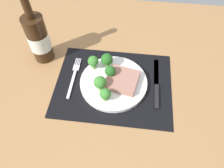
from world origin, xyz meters
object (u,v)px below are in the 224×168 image
Objects in this scene: fork at (74,77)px; steak at (122,80)px; plate at (114,82)px; wine_bottle at (38,38)px; knife at (156,86)px.

steak is at bearing -6.58° from fork.
wine_bottle reaches higher than plate.
knife reaches higher than fork.
fork is 0.83× the size of knife.
fork is at bearing 175.94° from steak.
wine_bottle is (-14.12, 9.14, 9.41)cm from fork.
steak reaches higher than fork.
steak reaches higher than knife.
plate is at bearing -7.80° from fork.
steak is at bearing 2.16° from plate.
knife is at bearing 1.86° from steak.
wine_bottle reaches higher than fork.
knife is at bearing -12.47° from wine_bottle.
plate is at bearing -19.69° from wine_bottle.
plate reaches higher than knife.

